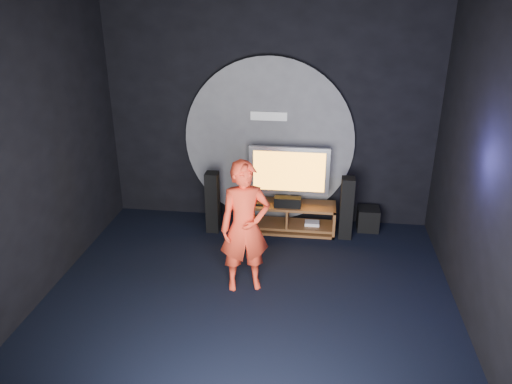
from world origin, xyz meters
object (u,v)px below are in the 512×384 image
Objects in this scene: tv at (289,173)px; tower_speaker_right at (346,208)px; subwoofer at (368,219)px; media_console at (288,219)px; tower_speaker_left at (213,202)px; player at (245,227)px.

tv is 1.00m from tower_speaker_right.
media_console is at bearing -170.80° from subwoofer.
tower_speaker_left is at bearing -169.43° from tv.
media_console is at bearing 58.77° from player.
tv is at bearing 95.85° from media_console.
subwoofer is 2.54m from player.
tower_speaker_right is at bearing -6.55° from media_console.
player reaches higher than media_console.
tower_speaker_left is 2.42m from subwoofer.
subwoofer is at bearing 8.26° from tower_speaker_left.
subwoofer is 0.21× the size of player.
subwoofer is at bearing 39.50° from tower_speaker_right.
media_console reaches higher than subwoofer.
tv is at bearing 10.57° from tower_speaker_left.
tower_speaker_right is 0.57× the size of player.
tv is at bearing 169.22° from tower_speaker_right.
tower_speaker_left is at bearing -171.74° from subwoofer.
tower_speaker_right is (0.88, -0.17, -0.46)m from tv.
media_console is at bearing -84.15° from tv.
tv reaches higher than media_console.
player reaches higher than tv.
tower_speaker_right is 2.68× the size of subwoofer.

